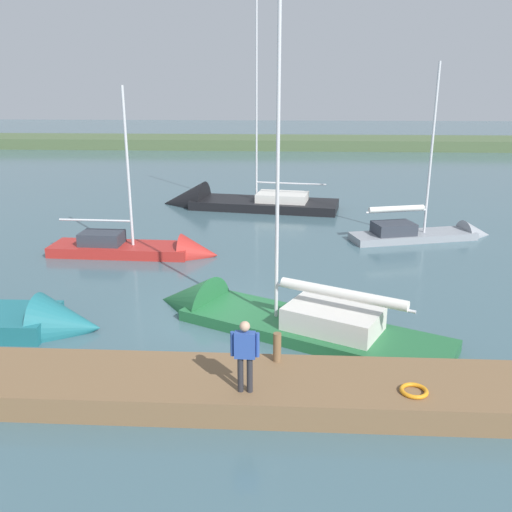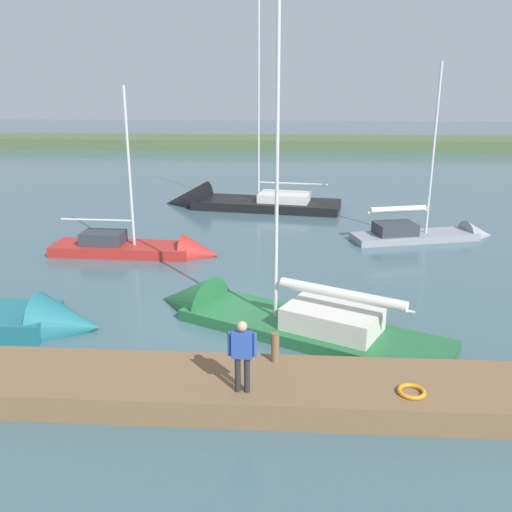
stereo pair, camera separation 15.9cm
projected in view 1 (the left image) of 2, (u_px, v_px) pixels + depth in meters
name	position (u px, v px, depth m)	size (l,w,h in m)	color
ground_plane	(220.00, 315.00, 18.70)	(200.00, 200.00, 0.00)	#42606B
far_shoreline	(269.00, 147.00, 66.77)	(180.00, 8.00, 2.40)	#4C603D
dock_pier	(196.00, 387.00, 13.66)	(19.94, 2.48, 0.64)	brown
mooring_post_far	(277.00, 347.00, 14.17)	(0.21, 0.21, 0.78)	brown
life_ring_buoy	(414.00, 391.00, 12.81)	(0.66, 0.66, 0.10)	orange
sailboat_outer_mooring	(148.00, 252.00, 25.15)	(7.69, 2.16, 8.27)	#B22823
sailboat_near_dock	(228.00, 205.00, 34.85)	(11.43, 4.73, 14.05)	black
sailboat_behind_pier	(260.00, 319.00, 18.06)	(10.16, 6.75, 12.80)	#236638
sailboat_inner_slip	(430.00, 236.00, 27.80)	(7.59, 3.53, 9.28)	gray
person_on_dock	(245.00, 351.00, 12.57)	(0.67, 0.24, 1.77)	#28282D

